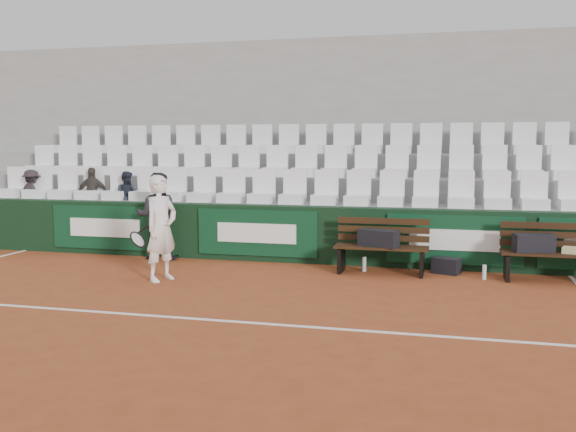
# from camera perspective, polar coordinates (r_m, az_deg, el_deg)

# --- Properties ---
(ground) EXTENTS (80.00, 80.00, 0.00)m
(ground) POSITION_cam_1_polar(r_m,az_deg,el_deg) (7.92, -9.67, -8.92)
(ground) COLOR #974422
(ground) RESTS_ON ground
(court_baseline) EXTENTS (18.00, 0.06, 0.01)m
(court_baseline) POSITION_cam_1_polar(r_m,az_deg,el_deg) (7.92, -9.67, -8.89)
(court_baseline) COLOR white
(court_baseline) RESTS_ON ground
(back_barrier) EXTENTS (18.00, 0.34, 1.00)m
(back_barrier) POSITION_cam_1_polar(r_m,az_deg,el_deg) (11.49, -1.27, -1.54)
(back_barrier) COLOR black
(back_barrier) RESTS_ON ground
(grandstand_tier_front) EXTENTS (18.00, 0.95, 1.00)m
(grandstand_tier_front) POSITION_cam_1_polar(r_m,az_deg,el_deg) (12.11, -0.78, -1.14)
(grandstand_tier_front) COLOR gray
(grandstand_tier_front) RESTS_ON ground
(grandstand_tier_mid) EXTENTS (18.00, 0.95, 1.45)m
(grandstand_tier_mid) POSITION_cam_1_polar(r_m,az_deg,el_deg) (13.00, 0.32, 0.36)
(grandstand_tier_mid) COLOR gray
(grandstand_tier_mid) RESTS_ON ground
(grandstand_tier_back) EXTENTS (18.00, 0.95, 1.90)m
(grandstand_tier_back) POSITION_cam_1_polar(r_m,az_deg,el_deg) (13.90, 1.27, 1.67)
(grandstand_tier_back) COLOR gray
(grandstand_tier_back) RESTS_ON ground
(grandstand_rear_wall) EXTENTS (18.00, 0.30, 4.40)m
(grandstand_rear_wall) POSITION_cam_1_polar(r_m,az_deg,el_deg) (14.46, 1.85, 6.81)
(grandstand_rear_wall) COLOR #959593
(grandstand_rear_wall) RESTS_ON ground
(seat_row_front) EXTENTS (11.90, 0.44, 0.63)m
(seat_row_front) POSITION_cam_1_polar(r_m,az_deg,el_deg) (11.87, -1.00, 2.66)
(seat_row_front) COLOR white
(seat_row_front) RESTS_ON grandstand_tier_front
(seat_row_mid) EXTENTS (11.90, 0.44, 0.63)m
(seat_row_mid) POSITION_cam_1_polar(r_m,az_deg,el_deg) (12.76, 0.13, 4.93)
(seat_row_mid) COLOR white
(seat_row_mid) RESTS_ON grandstand_tier_mid
(seat_row_back) EXTENTS (11.90, 0.44, 0.63)m
(seat_row_back) POSITION_cam_1_polar(r_m,az_deg,el_deg) (13.68, 1.12, 6.90)
(seat_row_back) COLOR white
(seat_row_back) RESTS_ON grandstand_tier_back
(bench_left) EXTENTS (1.50, 0.56, 0.45)m
(bench_left) POSITION_cam_1_polar(r_m,az_deg,el_deg) (10.50, 8.28, -3.88)
(bench_left) COLOR #321E0F
(bench_left) RESTS_ON ground
(bench_right) EXTENTS (1.50, 0.56, 0.45)m
(bench_right) POSITION_cam_1_polar(r_m,az_deg,el_deg) (10.56, 22.39, -4.23)
(bench_right) COLOR black
(bench_right) RESTS_ON ground
(sports_bag_left) EXTENTS (0.68, 0.45, 0.27)m
(sports_bag_left) POSITION_cam_1_polar(r_m,az_deg,el_deg) (10.40, 8.05, -1.96)
(sports_bag_left) COLOR black
(sports_bag_left) RESTS_ON bench_left
(sports_bag_right) EXTENTS (0.63, 0.40, 0.27)m
(sports_bag_right) POSITION_cam_1_polar(r_m,az_deg,el_deg) (10.48, 21.00, -2.26)
(sports_bag_right) COLOR black
(sports_bag_right) RESTS_ON bench_right
(towel) EXTENTS (0.39, 0.32, 0.09)m
(towel) POSITION_cam_1_polar(r_m,az_deg,el_deg) (10.56, 24.12, -2.81)
(towel) COLOR #C7C281
(towel) RESTS_ON bench_right
(sports_bag_ground) EXTENTS (0.49, 0.39, 0.26)m
(sports_bag_ground) POSITION_cam_1_polar(r_m,az_deg,el_deg) (10.72, 13.89, -4.31)
(sports_bag_ground) COLOR black
(sports_bag_ground) RESTS_ON ground
(water_bottle_near) EXTENTS (0.07, 0.07, 0.24)m
(water_bottle_near) POSITION_cam_1_polar(r_m,az_deg,el_deg) (10.65, 6.78, -4.27)
(water_bottle_near) COLOR #B2C4C9
(water_bottle_near) RESTS_ON ground
(water_bottle_far) EXTENTS (0.06, 0.06, 0.23)m
(water_bottle_far) POSITION_cam_1_polar(r_m,az_deg,el_deg) (10.41, 17.05, -4.80)
(water_bottle_far) COLOR silver
(water_bottle_far) RESTS_ON ground
(tennis_player) EXTENTS (0.78, 0.69, 1.62)m
(tennis_player) POSITION_cam_1_polar(r_m,az_deg,el_deg) (9.96, -11.22, -1.08)
(tennis_player) COLOR white
(tennis_player) RESTS_ON ground
(ball_kid) EXTENTS (0.90, 0.78, 1.58)m
(ball_kid) POSITION_cam_1_polar(r_m,az_deg,el_deg) (11.86, -11.55, -0.01)
(ball_kid) COLOR black
(ball_kid) RESTS_ON ground
(spectator_a) EXTENTS (0.75, 0.58, 1.03)m
(spectator_a) POSITION_cam_1_polar(r_m,az_deg,el_deg) (14.23, -21.88, 3.60)
(spectator_a) COLOR black
(spectator_a) RESTS_ON grandstand_tier_front
(spectator_b) EXTENTS (0.68, 0.44, 1.08)m
(spectator_b) POSITION_cam_1_polar(r_m,az_deg,el_deg) (13.44, -17.02, 3.77)
(spectator_b) COLOR #37312C
(spectator_b) RESTS_ON grandstand_tier_front
(spectator_c) EXTENTS (0.52, 0.42, 1.01)m
(spectator_c) POSITION_cam_1_polar(r_m,az_deg,el_deg) (13.07, -14.20, 3.64)
(spectator_c) COLOR #1D222C
(spectator_c) RESTS_ON grandstand_tier_front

